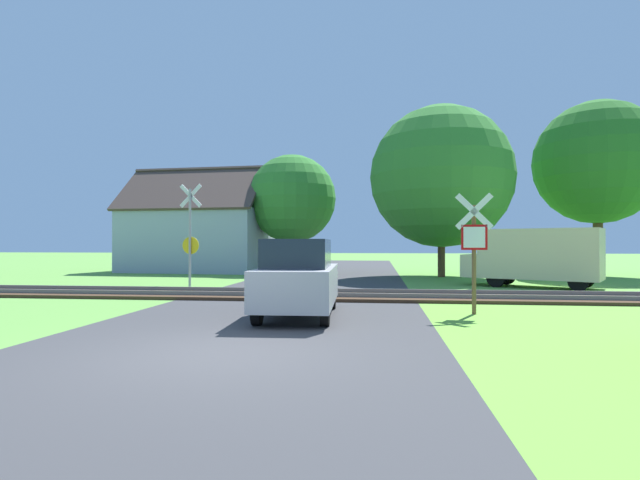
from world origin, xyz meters
name	(u,v)px	position (x,y,z in m)	size (l,w,h in m)	color
ground_plane	(218,354)	(0.00, 0.00, 0.00)	(160.00, 160.00, 0.00)	#5B933D
road_asphalt	(251,331)	(0.00, 2.00, 0.00)	(7.08, 80.00, 0.01)	#38383A
rail_track	(301,295)	(0.00, 8.11, 0.06)	(60.00, 2.60, 0.22)	#422D1E
stop_sign_near	(474,244)	(4.68, 4.79, 1.66)	(0.88, 0.17, 2.88)	brown
crossing_sign_far	(190,233)	(-4.42, 10.20, 2.07)	(0.88, 0.16, 3.87)	#9E9EA5
house	(200,238)	(-8.37, 21.98, 2.04)	(8.90, 6.78, 6.34)	#99A3B7
tree_far	(598,163)	(13.72, 19.87, 5.87)	(6.35, 6.35, 9.06)	#513823
tree_center	(292,199)	(-2.59, 21.50, 4.31)	(5.15, 5.15, 6.89)	#513823
tree_right	(441,177)	(5.60, 18.29, 5.06)	(7.15, 7.15, 8.64)	#513823
mail_truck	(535,255)	(8.40, 12.58, 1.24)	(5.19, 3.99, 2.24)	beige
parked_car	(299,278)	(0.60, 4.00, 0.89)	(1.79, 4.06, 1.78)	#99999E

